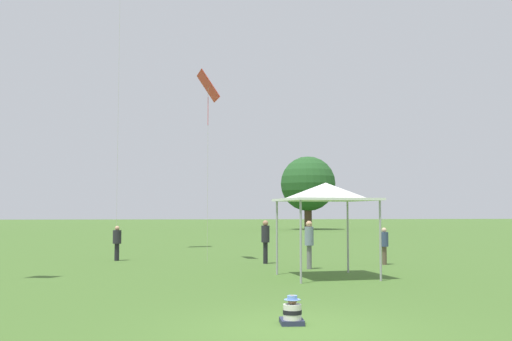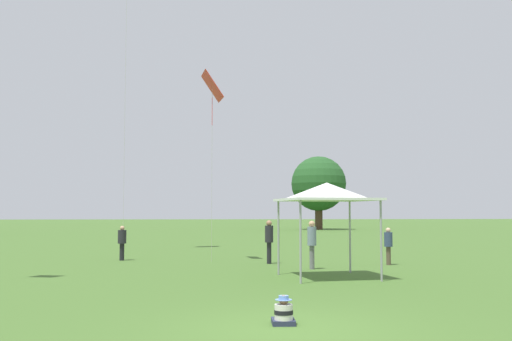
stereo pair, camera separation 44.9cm
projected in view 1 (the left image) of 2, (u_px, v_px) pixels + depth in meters
The scene contains 9 objects.
ground_plane at pixel (296, 328), 11.26m from camera, with size 300.00×300.00×0.00m, color #426628.
seated_toddler at pixel (292, 313), 11.61m from camera, with size 0.46×0.57×0.58m.
person_standing_0 at pixel (265, 238), 25.10m from camera, with size 0.47×0.47×1.81m.
person_standing_1 at pixel (117, 240), 26.61m from camera, with size 0.53×0.53×1.54m.
person_standing_2 at pixel (384, 243), 24.64m from camera, with size 0.48×0.48×1.52m.
person_standing_3 at pixel (309, 240), 22.77m from camera, with size 0.42×0.42×1.83m.
canopy_tent at pixel (326, 192), 19.98m from camera, with size 3.33×3.33×3.15m.
kite_0 at pixel (208, 88), 26.66m from camera, with size 1.03×1.55×8.37m.
distant_tree_1 at pixel (308, 184), 71.69m from camera, with size 6.55×6.55×8.76m.
Camera 1 is at (-1.93, -11.30, 2.20)m, focal length 42.00 mm.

